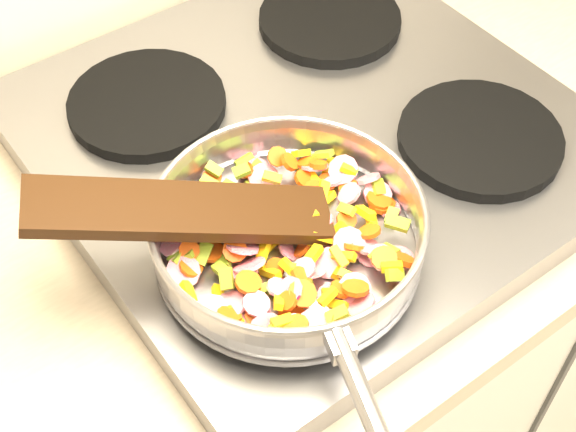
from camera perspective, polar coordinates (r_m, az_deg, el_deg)
cooktop at (r=0.97m, az=1.54°, el=5.59°), size 0.60×0.60×0.04m
grate_fl at (r=0.82m, az=-0.27°, el=-2.59°), size 0.19×0.19×0.02m
grate_fr at (r=0.95m, az=13.49°, el=5.39°), size 0.19×0.19×0.02m
grate_bl at (r=0.99m, az=-10.00°, el=7.89°), size 0.19×0.19×0.02m
grate_br at (r=1.10m, az=2.99°, el=13.75°), size 0.19×0.19×0.02m
saute_pan at (r=0.78m, az=0.06°, el=-1.09°), size 0.31×0.47×0.06m
vegetable_heap at (r=0.79m, az=0.07°, el=-1.78°), size 0.26×0.26×0.05m
wooden_spatula at (r=0.77m, az=-7.50°, el=0.38°), size 0.29×0.19×0.09m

